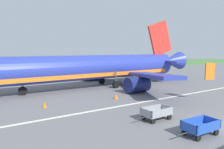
{
  "coord_description": "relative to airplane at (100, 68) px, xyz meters",
  "views": [
    {
      "loc": [
        -15.71,
        -8.67,
        5.86
      ],
      "look_at": [
        -1.48,
        13.09,
        2.8
      ],
      "focal_mm": 34.06,
      "sensor_mm": 36.0,
      "label": 1
    }
  ],
  "objects": [
    {
      "name": "ground_plane",
      "position": [
        -0.92,
        -20.08,
        -3.05
      ],
      "size": [
        220.0,
        220.0,
        0.0
      ],
      "primitive_type": "plane",
      "color": "slate"
    },
    {
      "name": "grass_strip",
      "position": [
        -0.92,
        36.75,
        -3.02
      ],
      "size": [
        220.0,
        28.0,
        0.06
      ],
      "primitive_type": "cube",
      "color": "#477A38",
      "rests_on": "ground"
    },
    {
      "name": "apron_stripe",
      "position": [
        -0.92,
        -11.18,
        -3.05
      ],
      "size": [
        120.0,
        0.36,
        0.01
      ],
      "primitive_type": "cube",
      "color": "silver",
      "rests_on": "ground"
    },
    {
      "name": "airplane",
      "position": [
        0.0,
        0.0,
        0.0
      ],
      "size": [
        37.54,
        30.3,
        11.34
      ],
      "color": "#28389E",
      "rests_on": "ground"
    },
    {
      "name": "baggage_cart_second_in_row",
      "position": [
        -3.87,
        -20.33,
        -2.45
      ],
      "size": [
        3.58,
        1.52,
        1.07
      ],
      "color": "#234CB2",
      "rests_on": "ground"
    },
    {
      "name": "baggage_cart_third_in_row",
      "position": [
        -4.05,
        -16.35,
        -2.45
      ],
      "size": [
        3.55,
        1.4,
        1.07
      ],
      "color": "gray",
      "rests_on": "ground"
    },
    {
      "name": "traffic_cone_near_plane",
      "position": [
        -2.63,
        -8.19,
        -2.72
      ],
      "size": [
        0.5,
        0.5,
        0.66
      ],
      "primitive_type": "cone",
      "color": "orange",
      "rests_on": "ground"
    },
    {
      "name": "traffic_cone_mid_apron",
      "position": [
        -10.85,
        -7.31,
        -2.76
      ],
      "size": [
        0.45,
        0.45,
        0.59
      ],
      "primitive_type": "cone",
      "color": "orange",
      "rests_on": "ground"
    }
  ]
}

